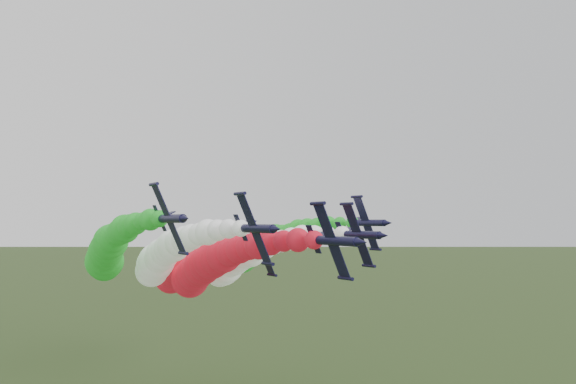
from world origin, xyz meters
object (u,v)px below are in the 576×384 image
object	(u,v)px
jet_inner_right	(237,260)
jet_outer_right	(257,249)
jet_outer_left	(108,252)
jet_trail	(181,268)
jet_lead	(207,267)
jet_inner_left	(163,258)

from	to	relation	value
jet_inner_right	jet_outer_right	size ratio (longest dim) A/B	1.00
jet_outer_left	jet_trail	bearing A→B (deg)	28.94
jet_inner_right	jet_trail	size ratio (longest dim) A/B	0.99
jet_lead	jet_inner_left	size ratio (longest dim) A/B	1.01
jet_outer_right	jet_trail	size ratio (longest dim) A/B	0.99
jet_lead	jet_trail	distance (m)	30.12
jet_inner_left	jet_outer_right	world-z (taller)	jet_outer_right
jet_lead	jet_inner_left	xyz separation A→B (m)	(-5.49, 9.27, 1.44)
jet_outer_right	jet_lead	bearing A→B (deg)	-138.51
jet_trail	jet_outer_left	bearing A→B (deg)	-151.06
jet_inner_right	jet_outer_right	world-z (taller)	jet_outer_right
jet_inner_left	jet_outer_right	bearing A→B (deg)	21.21
jet_lead	jet_outer_right	distance (m)	30.74
jet_outer_left	jet_trail	distance (m)	24.45
jet_outer_right	jet_trail	xyz separation A→B (m)	(-16.14, 8.91, -4.52)
jet_inner_right	jet_outer_right	distance (m)	15.05
jet_lead	jet_outer_left	xyz separation A→B (m)	(-14.10, 17.65, 2.52)
jet_inner_right	jet_trail	xyz separation A→B (m)	(-5.29, 19.19, -2.70)
jet_inner_right	jet_trail	distance (m)	20.09
jet_inner_left	jet_outer_right	size ratio (longest dim) A/B	1.00
jet_lead	jet_outer_right	bearing A→B (deg)	41.49
jet_inner_right	jet_outer_left	xyz separation A→B (m)	(-26.23, 7.61, 2.32)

